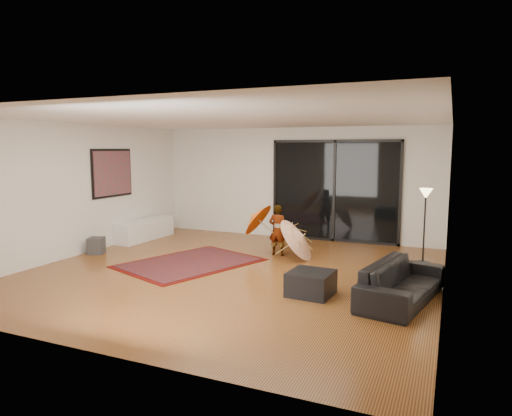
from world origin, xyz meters
The scene contains 17 objects.
floor centered at (0.00, 0.00, 0.00)m, with size 7.00×7.00×0.00m, color #966029.
ceiling centered at (0.00, 0.00, 2.70)m, with size 7.00×7.00×0.00m, color white.
wall_back centered at (0.00, 3.50, 1.35)m, with size 7.00×7.00×0.00m, color silver.
wall_front centered at (0.00, -3.50, 1.35)m, with size 7.00×7.00×0.00m, color silver.
wall_left centered at (-3.50, 0.00, 1.35)m, with size 7.00×7.00×0.00m, color silver.
wall_right centered at (3.50, 0.00, 1.35)m, with size 7.00×7.00×0.00m, color silver.
sliding_door centered at (1.00, 3.47, 1.20)m, with size 3.06×0.07×2.40m.
painting centered at (-3.46, 1.00, 1.65)m, with size 0.04×1.28×1.08m.
media_console centered at (-3.25, 1.83, 0.24)m, with size 0.43×1.73×0.48m, color white.
speaker centered at (-3.25, 0.17, 0.17)m, with size 0.30×0.30×0.34m, color #424244.
persian_rug centered at (-1.02, 0.25, 0.01)m, with size 2.57×2.99×0.02m.
sofa centered at (2.95, -0.42, 0.28)m, with size 1.93×0.75×0.56m, color black.
ottoman centered at (1.67, -0.67, 0.18)m, with size 0.63×0.63×0.36m, color black.
floor_lamp centered at (3.10, 2.08, 1.14)m, with size 0.25×0.25×1.44m.
child centered at (0.29, 1.56, 0.53)m, with size 0.39×0.25×1.06m, color #999999.
parasol_orange centered at (-0.26, 1.51, 0.73)m, with size 0.60×0.78×0.86m.
parasol_white centered at (0.89, 1.41, 0.50)m, with size 0.72×0.95×0.98m.
Camera 1 is at (3.55, -7.11, 2.19)m, focal length 32.00 mm.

